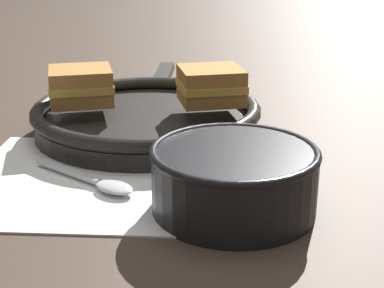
{
  "coord_description": "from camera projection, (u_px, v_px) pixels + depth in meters",
  "views": [
    {
      "loc": [
        0.17,
        -0.6,
        0.26
      ],
      "look_at": [
        0.04,
        -0.01,
        0.03
      ],
      "focal_mm": 55.0,
      "sensor_mm": 36.0,
      "label": 1
    }
  ],
  "objects": [
    {
      "name": "ground_plane",
      "position": [
        163.0,
        167.0,
        0.68
      ],
      "size": [
        4.0,
        4.0,
        0.0
      ],
      "primitive_type": "plane",
      "color": "#47382D"
    },
    {
      "name": "napkin",
      "position": [
        103.0,
        178.0,
        0.64
      ],
      "size": [
        0.33,
        0.3,
        0.0
      ],
      "color": "white",
      "rests_on": "ground_plane"
    },
    {
      "name": "soup_bowl",
      "position": [
        234.0,
        175.0,
        0.56
      ],
      "size": [
        0.16,
        0.16,
        0.06
      ],
      "color": "black",
      "rests_on": "ground_plane"
    },
    {
      "name": "spoon",
      "position": [
        101.0,
        182.0,
        0.61
      ],
      "size": [
        0.14,
        0.08,
        0.01
      ],
      "rotation": [
        0.0,
        0.0,
        -0.44
      ],
      "color": "silver",
      "rests_on": "napkin"
    },
    {
      "name": "skillet",
      "position": [
        147.0,
        117.0,
        0.79
      ],
      "size": [
        0.3,
        0.43,
        0.04
      ],
      "color": "black",
      "rests_on": "ground_plane"
    },
    {
      "name": "sandwich_near_left",
      "position": [
        81.0,
        86.0,
        0.77
      ],
      "size": [
        0.11,
        0.1,
        0.05
      ],
      "rotation": [
        0.0,
        0.0,
        5.15
      ],
      "color": "#B27A38",
      "rests_on": "skillet"
    },
    {
      "name": "sandwich_near_right",
      "position": [
        211.0,
        85.0,
        0.77
      ],
      "size": [
        0.11,
        0.1,
        0.05
      ],
      "rotation": [
        0.0,
        0.0,
        8.27
      ],
      "color": "#B27A38",
      "rests_on": "skillet"
    }
  ]
}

